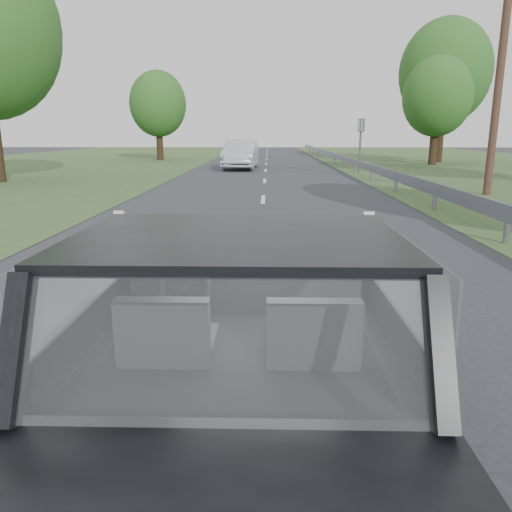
# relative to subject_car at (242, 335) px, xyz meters

# --- Properties ---
(ground) EXTENTS (140.00, 140.00, 0.00)m
(ground) POSITION_rel_subject_car_xyz_m (0.00, 0.00, -0.72)
(ground) COLOR #3C3C42
(ground) RESTS_ON ground
(subject_car) EXTENTS (1.80, 4.00, 1.45)m
(subject_car) POSITION_rel_subject_car_xyz_m (0.00, 0.00, 0.00)
(subject_car) COLOR black
(subject_car) RESTS_ON ground
(dashboard) EXTENTS (1.58, 0.45, 0.30)m
(dashboard) POSITION_rel_subject_car_xyz_m (0.00, 0.62, 0.12)
(dashboard) COLOR black
(dashboard) RESTS_ON subject_car
(driver_seat) EXTENTS (0.50, 0.72, 0.42)m
(driver_seat) POSITION_rel_subject_car_xyz_m (-0.40, -0.29, 0.16)
(driver_seat) COLOR black
(driver_seat) RESTS_ON subject_car
(passenger_seat) EXTENTS (0.50, 0.72, 0.42)m
(passenger_seat) POSITION_rel_subject_car_xyz_m (0.40, -0.29, 0.16)
(passenger_seat) COLOR black
(passenger_seat) RESTS_ON subject_car
(steering_wheel) EXTENTS (0.36, 0.36, 0.04)m
(steering_wheel) POSITION_rel_subject_car_xyz_m (-0.40, 0.33, 0.20)
(steering_wheel) COLOR black
(steering_wheel) RESTS_ON dashboard
(cat) EXTENTS (0.55, 0.20, 0.24)m
(cat) POSITION_rel_subject_car_xyz_m (0.18, 0.61, 0.35)
(cat) COLOR gray
(cat) RESTS_ON dashboard
(guardrail) EXTENTS (0.05, 90.00, 0.32)m
(guardrail) POSITION_rel_subject_car_xyz_m (4.30, 10.00, -0.15)
(guardrail) COLOR gray
(guardrail) RESTS_ON ground
(other_car) EXTENTS (2.10, 4.92, 1.59)m
(other_car) POSITION_rel_subject_car_xyz_m (-1.39, 25.27, 0.07)
(other_car) COLOR #B4BECB
(other_car) RESTS_ON ground
(highway_sign) EXTENTS (0.23, 1.06, 2.63)m
(highway_sign) POSITION_rel_subject_car_xyz_m (4.66, 22.38, 0.59)
(highway_sign) COLOR #1B6C2F
(highway_sign) RESTS_ON ground
(utility_pole) EXTENTS (0.30, 0.30, 7.52)m
(utility_pole) POSITION_rel_subject_car_xyz_m (7.21, 13.42, 3.03)
(utility_pole) COLOR brown
(utility_pole) RESTS_ON ground
(tree_2) EXTENTS (4.31, 4.31, 6.34)m
(tree_2) POSITION_rel_subject_car_xyz_m (10.43, 29.21, 2.45)
(tree_2) COLOR #2D5D1D
(tree_2) RESTS_ON ground
(tree_3) EXTENTS (6.61, 6.61, 9.04)m
(tree_3) POSITION_rel_subject_car_xyz_m (11.81, 32.38, 3.79)
(tree_3) COLOR #2D5D1D
(tree_3) RESTS_ON ground
(tree_6) EXTENTS (4.62, 4.62, 6.17)m
(tree_6) POSITION_rel_subject_car_xyz_m (-7.87, 34.56, 2.36)
(tree_6) COLOR #2D5D1D
(tree_6) RESTS_ON ground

